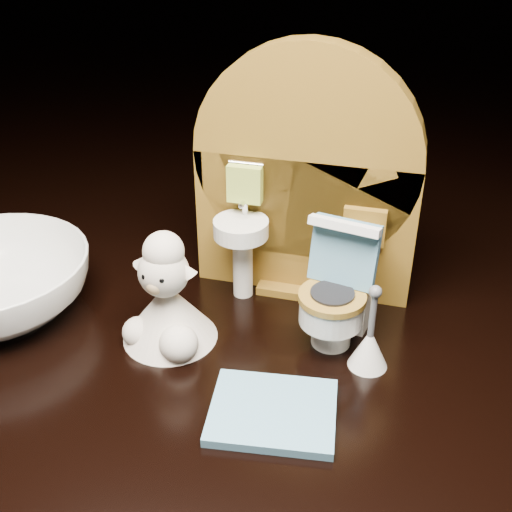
# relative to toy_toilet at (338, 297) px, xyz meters

# --- Properties ---
(backdrop_panel) EXTENTS (0.13, 0.05, 0.15)m
(backdrop_panel) POSITION_rel_toy_toilet_xyz_m (-0.03, 0.04, 0.04)
(backdrop_panel) COLOR brown
(backdrop_panel) RESTS_ON ground
(toy_toilet) EXTENTS (0.04, 0.05, 0.07)m
(toy_toilet) POSITION_rel_toy_toilet_xyz_m (0.00, 0.00, 0.00)
(toy_toilet) COLOR white
(toy_toilet) RESTS_ON ground
(bath_mat) EXTENTS (0.06, 0.06, 0.00)m
(bath_mat) POSITION_rel_toy_toilet_xyz_m (-0.02, -0.07, -0.02)
(bath_mat) COLOR #558DAA
(bath_mat) RESTS_ON ground
(toilet_brush) EXTENTS (0.02, 0.02, 0.05)m
(toilet_brush) POSITION_rel_toy_toilet_xyz_m (0.02, -0.02, -0.01)
(toilet_brush) COLOR white
(toilet_brush) RESTS_ON ground
(plush_lamb) EXTENTS (0.05, 0.05, 0.07)m
(plush_lamb) POSITION_rel_toy_toilet_xyz_m (-0.09, -0.03, -0.00)
(plush_lamb) COLOR beige
(plush_lamb) RESTS_ON ground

